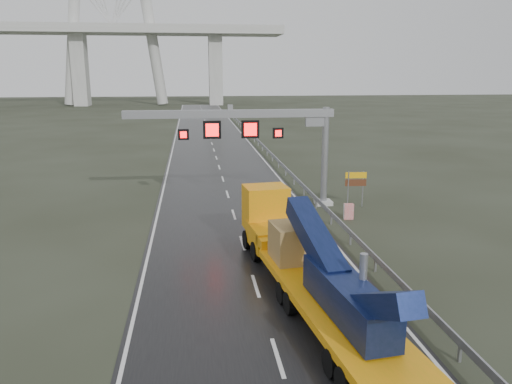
{
  "coord_description": "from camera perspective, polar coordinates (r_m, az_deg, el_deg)",
  "views": [
    {
      "loc": [
        -2.7,
        -17.17,
        9.58
      ],
      "look_at": [
        0.7,
        9.29,
        3.2
      ],
      "focal_mm": 35.0,
      "sensor_mm": 36.0,
      "label": 1
    }
  ],
  "objects": [
    {
      "name": "sign_gantry",
      "position": [
        35.71,
        0.47,
        7.07
      ],
      "size": [
        14.9,
        1.2,
        7.42
      ],
      "color": "#B0B1AC",
      "rests_on": "ground"
    },
    {
      "name": "striped_barrier",
      "position": [
        34.05,
        10.54,
        -2.2
      ],
      "size": [
        0.65,
        0.39,
        1.06
      ],
      "primitive_type": "cube",
      "rotation": [
        0.0,
        0.0,
        -0.08
      ],
      "color": "red",
      "rests_on": "ground"
    },
    {
      "name": "ground",
      "position": [
        19.85,
        1.48,
        -15.41
      ],
      "size": [
        400.0,
        400.0,
        0.0
      ],
      "primitive_type": "plane",
      "color": "#292C1F",
      "rests_on": "ground"
    },
    {
      "name": "heavy_haul_truck",
      "position": [
        22.29,
        5.42,
        -7.51
      ],
      "size": [
        4.61,
        18.05,
        4.2
      ],
      "rotation": [
        0.0,
        0.0,
        0.12
      ],
      "color": "orange",
      "rests_on": "ground"
    },
    {
      "name": "guardrail",
      "position": [
        48.8,
        3.2,
        2.94
      ],
      "size": [
        0.2,
        140.0,
        1.4
      ],
      "primitive_type": null,
      "color": "gray",
      "rests_on": "ground"
    },
    {
      "name": "road",
      "position": [
        58.03,
        -4.56,
        3.91
      ],
      "size": [
        11.0,
        200.0,
        0.02
      ],
      "primitive_type": "cube",
      "color": "black",
      "rests_on": "ground"
    },
    {
      "name": "exit_sign_pair",
      "position": [
        36.94,
        11.33,
        1.1
      ],
      "size": [
        1.54,
        0.19,
        2.65
      ],
      "rotation": [
        0.0,
        0.0,
        -0.08
      ],
      "color": "gray",
      "rests_on": "ground"
    }
  ]
}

